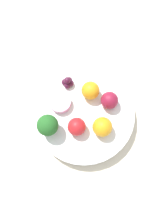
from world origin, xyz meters
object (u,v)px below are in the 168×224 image
object	(u,v)px
broccoli	(48,125)
orange_front	(102,127)
apple_red	(77,127)
orange_back	(91,91)
apple_green	(109,100)
bowl	(84,115)
small_cup	(60,103)
grape_cluster	(68,82)
napkin	(124,208)

from	to	relation	value
broccoli	orange_front	world-z (taller)	broccoli
apple_red	orange_back	world-z (taller)	orange_back
broccoli	apple_green	world-z (taller)	broccoli
bowl	small_cup	size ratio (longest dim) A/B	4.72
small_cup	orange_front	bearing A→B (deg)	68.39
orange_front	orange_back	world-z (taller)	orange_front
grape_cluster	orange_front	bearing A→B (deg)	46.16
apple_red	orange_front	world-z (taller)	orange_front
broccoli	grape_cluster	xyz separation A→B (m)	(-0.13, 0.02, -0.03)
orange_front	grape_cluster	xyz separation A→B (m)	(-0.11, -0.11, -0.01)
apple_green	broccoli	bearing A→B (deg)	-54.88
broccoli	napkin	xyz separation A→B (m)	(0.15, 0.22, -0.07)
broccoli	grape_cluster	size ratio (longest dim) A/B	1.90
apple_green	orange_front	bearing A→B (deg)	-5.09
orange_front	bowl	bearing A→B (deg)	-122.50
apple_green	orange_front	distance (m)	0.07
grape_cluster	napkin	size ratio (longest dim) A/B	0.19
apple_red	bowl	bearing A→B (deg)	167.57
broccoli	orange_front	size ratio (longest dim) A/B	1.30
broccoli	apple_red	xyz separation A→B (m)	(-0.01, 0.07, -0.01)
apple_red	grape_cluster	distance (m)	0.13
bowl	napkin	world-z (taller)	bowl
bowl	apple_green	size ratio (longest dim) A/B	5.88
napkin	apple_red	bearing A→B (deg)	-137.92
orange_back	grape_cluster	world-z (taller)	orange_back
broccoli	small_cup	world-z (taller)	broccoli
orange_front	broccoli	bearing A→B (deg)	-79.65
broccoli	orange_back	distance (m)	0.14
bowl	napkin	xyz separation A→B (m)	(0.21, 0.14, -0.02)
apple_red	orange_back	xyz separation A→B (m)	(-0.10, 0.02, 0.00)
bowl	grape_cluster	distance (m)	0.10
bowl	apple_green	bearing A→B (deg)	123.58
bowl	orange_back	world-z (taller)	orange_back
apple_green	napkin	world-z (taller)	apple_green
napkin	orange_front	bearing A→B (deg)	-153.58
apple_green	grape_cluster	distance (m)	0.12
apple_green	grape_cluster	world-z (taller)	apple_green
apple_green	orange_front	size ratio (longest dim) A/B	0.92
orange_front	napkin	world-z (taller)	orange_front
small_cup	bowl	bearing A→B (deg)	78.47
small_cup	broccoli	bearing A→B (deg)	-9.84
apple_green	orange_front	world-z (taller)	orange_front
bowl	orange_front	distance (m)	0.08
orange_front	napkin	xyz separation A→B (m)	(0.18, 0.09, -0.06)
apple_green	small_cup	distance (m)	0.13
orange_front	grape_cluster	world-z (taller)	orange_front
orange_front	napkin	size ratio (longest dim) A/B	0.27
apple_red	grape_cluster	world-z (taller)	apple_red
small_cup	napkin	bearing A→B (deg)	42.62
bowl	broccoli	bearing A→B (deg)	-53.76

